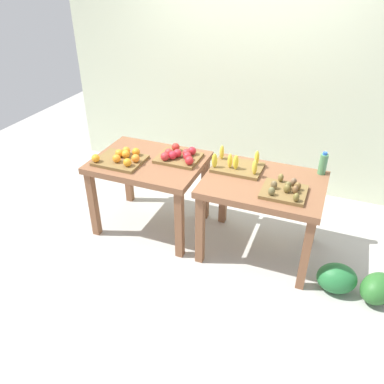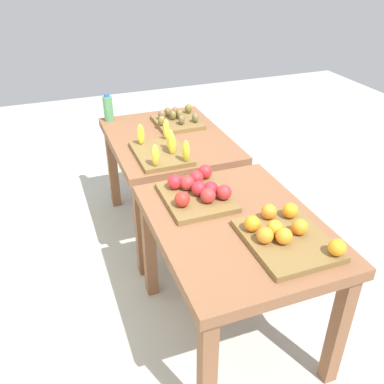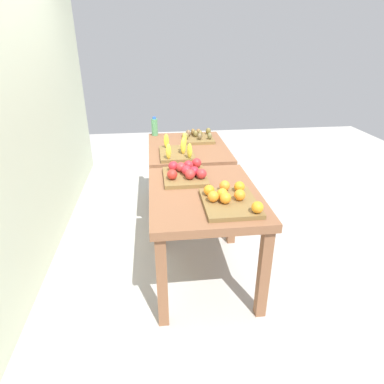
# 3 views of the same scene
# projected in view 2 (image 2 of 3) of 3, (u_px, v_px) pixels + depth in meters

# --- Properties ---
(ground_plane) EXTENTS (8.00, 8.00, 0.00)m
(ground_plane) POSITION_uv_depth(u_px,v_px,m) (196.00, 269.00, 2.91)
(ground_plane) COLOR #AFADA7
(display_table_left) EXTENTS (1.04, 0.80, 0.77)m
(display_table_left) POSITION_uv_depth(u_px,v_px,m) (236.00, 240.00, 2.13)
(display_table_left) COLOR brown
(display_table_left) RESTS_ON ground_plane
(display_table_right) EXTENTS (1.04, 0.80, 0.77)m
(display_table_right) POSITION_uv_depth(u_px,v_px,m) (168.00, 151.00, 3.02)
(display_table_right) COLOR brown
(display_table_right) RESTS_ON ground_plane
(orange_bin) EXTENTS (0.45, 0.36, 0.11)m
(orange_bin) POSITION_uv_depth(u_px,v_px,m) (285.00, 234.00, 1.92)
(orange_bin) COLOR brown
(orange_bin) RESTS_ON display_table_left
(apple_bin) EXTENTS (0.40, 0.35, 0.11)m
(apple_bin) POSITION_uv_depth(u_px,v_px,m) (198.00, 191.00, 2.23)
(apple_bin) COLOR brown
(apple_bin) RESTS_ON display_table_left
(banana_crate) EXTENTS (0.44, 0.32, 0.17)m
(banana_crate) POSITION_uv_depth(u_px,v_px,m) (162.00, 150.00, 2.68)
(banana_crate) COLOR brown
(banana_crate) RESTS_ON display_table_right
(kiwi_bin) EXTENTS (0.36, 0.33, 0.10)m
(kiwi_bin) POSITION_uv_depth(u_px,v_px,m) (177.00, 120.00, 3.15)
(kiwi_bin) COLOR brown
(kiwi_bin) RESTS_ON display_table_right
(water_bottle) EXTENTS (0.07, 0.07, 0.21)m
(water_bottle) POSITION_uv_depth(u_px,v_px,m) (108.00, 108.00, 3.17)
(water_bottle) COLOR #4C8C59
(water_bottle) RESTS_ON display_table_right
(watermelon_pile) EXTENTS (0.69, 0.41, 0.26)m
(watermelon_pile) POSITION_uv_depth(u_px,v_px,m) (168.00, 159.00, 4.09)
(watermelon_pile) COLOR #2B682A
(watermelon_pile) RESTS_ON ground_plane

